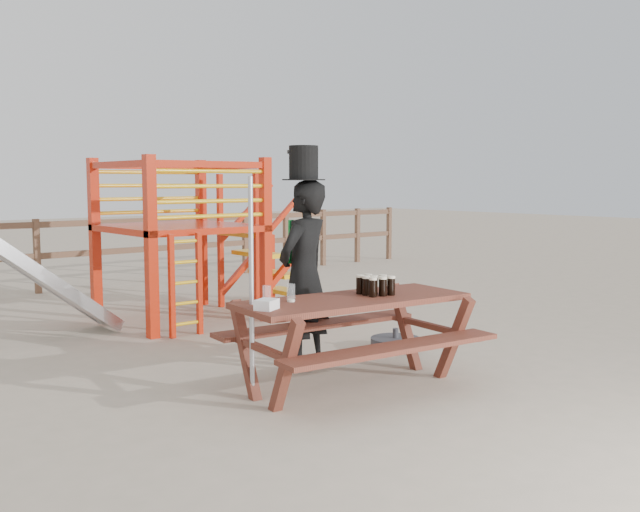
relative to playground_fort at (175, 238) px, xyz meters
The scene contains 10 objects.
ground 3.74m from the playground_fort, 91.99° to the right, with size 60.00×60.00×0.00m, color tan.
back_fence 3.44m from the playground_fort, 92.08° to the left, with size 15.09×0.09×1.20m.
playground_fort is the anchor object (origin of this frame).
picnic_table 3.77m from the playground_fort, 94.58° to the right, with size 2.21×1.65×0.80m.
man_with_hat 2.93m from the playground_fort, 94.02° to the right, with size 0.77×0.63×2.13m.
metal_pole 3.62m from the playground_fort, 108.66° to the right, with size 0.04×0.04×1.84m, color #B2B2B7.
parasol_base 3.28m from the playground_fort, 70.79° to the right, with size 0.53×0.53×0.23m.
paper_bag 3.90m from the playground_fort, 108.01° to the right, with size 0.18×0.14×0.08m, color white.
stout_pints 3.73m from the playground_fort, 90.71° to the right, with size 0.26×0.30×0.17m.
empty_glasses 3.64m from the playground_fort, 105.01° to the right, with size 0.28×0.12×0.15m.
Camera 1 is at (-4.29, -4.62, 1.80)m, focal length 40.00 mm.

